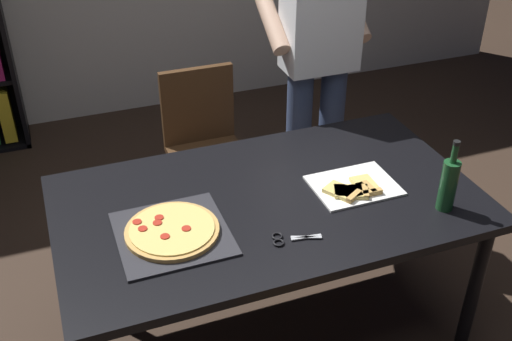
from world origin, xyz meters
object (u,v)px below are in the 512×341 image
(person_serving_pizza, at_px, (318,58))
(pepperoni_pizza_on_tray, at_px, (172,232))
(wine_bottle, at_px, (449,184))
(chair_far_side, at_px, (204,138))
(dining_table, at_px, (268,211))
(kitchen_scissors, at_px, (288,239))

(person_serving_pizza, height_order, pepperoni_pizza_on_tray, person_serving_pizza)
(pepperoni_pizza_on_tray, xyz_separation_m, wine_bottle, (1.09, -0.22, 0.10))
(chair_far_side, bearing_deg, person_serving_pizza, -20.75)
(dining_table, xyz_separation_m, person_serving_pizza, (0.58, 0.78, 0.31))
(dining_table, bearing_deg, wine_bottle, -25.84)
(person_serving_pizza, relative_size, kitchen_scissors, 8.82)
(dining_table, bearing_deg, kitchen_scissors, -96.21)
(kitchen_scissors, bearing_deg, pepperoni_pizza_on_tray, 155.45)
(dining_table, height_order, chair_far_side, chair_far_side)
(kitchen_scissors, bearing_deg, dining_table, 83.79)
(person_serving_pizza, bearing_deg, kitchen_scissors, -119.99)
(person_serving_pizza, bearing_deg, dining_table, -126.80)
(dining_table, height_order, kitchen_scissors, kitchen_scissors)
(person_serving_pizza, xyz_separation_m, kitchen_scissors, (-0.61, -1.06, -0.24))
(pepperoni_pizza_on_tray, bearing_deg, person_serving_pizza, 40.62)
(dining_table, bearing_deg, pepperoni_pizza_on_tray, -167.46)
(person_serving_pizza, xyz_separation_m, wine_bottle, (0.07, -1.09, -0.13))
(person_serving_pizza, bearing_deg, chair_far_side, 159.25)
(chair_far_side, height_order, pepperoni_pizza_on_tray, chair_far_side)
(chair_far_side, xyz_separation_m, pepperoni_pizza_on_tray, (-0.44, -1.09, 0.25))
(pepperoni_pizza_on_tray, bearing_deg, dining_table, 12.54)
(chair_far_side, height_order, person_serving_pizza, person_serving_pizza)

